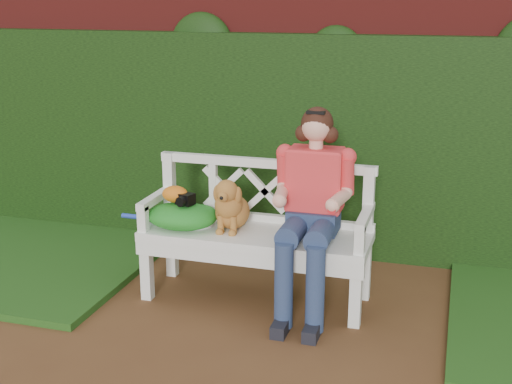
# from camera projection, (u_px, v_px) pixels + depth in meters

# --- Properties ---
(ground) EXTENTS (60.00, 60.00, 0.00)m
(ground) POSITION_uv_depth(u_px,v_px,m) (248.00, 350.00, 3.95)
(ground) COLOR #503019
(brick_wall) EXTENTS (10.00, 0.30, 2.20)m
(brick_wall) POSITION_uv_depth(u_px,v_px,m) (319.00, 110.00, 5.39)
(brick_wall) COLOR maroon
(brick_wall) RESTS_ON ground
(ivy_hedge) EXTENTS (10.00, 0.18, 1.70)m
(ivy_hedge) POSITION_uv_depth(u_px,v_px,m) (313.00, 147.00, 5.26)
(ivy_hedge) COLOR #1C400F
(ivy_hedge) RESTS_ON ground
(garden_bench) EXTENTS (1.63, 0.73, 0.48)m
(garden_bench) POSITION_uv_depth(u_px,v_px,m) (256.00, 265.00, 4.56)
(garden_bench) COLOR white
(garden_bench) RESTS_ON ground
(seated_woman) EXTENTS (0.62, 0.77, 1.25)m
(seated_woman) POSITION_uv_depth(u_px,v_px,m) (313.00, 217.00, 4.33)
(seated_woman) COLOR #D24E79
(seated_woman) RESTS_ON ground
(dog) EXTENTS (0.36, 0.40, 0.37)m
(dog) POSITION_uv_depth(u_px,v_px,m) (231.00, 203.00, 4.48)
(dog) COLOR olive
(dog) RESTS_ON garden_bench
(tennis_racket) EXTENTS (0.77, 0.56, 0.03)m
(tennis_racket) POSITION_uv_depth(u_px,v_px,m) (183.00, 221.00, 4.64)
(tennis_racket) COLOR white
(tennis_racket) RESTS_ON garden_bench
(green_bag) EXTENTS (0.51, 0.41, 0.16)m
(green_bag) POSITION_uv_depth(u_px,v_px,m) (182.00, 215.00, 4.56)
(green_bag) COLOR #307629
(green_bag) RESTS_ON garden_bench
(camera_item) EXTENTS (0.13, 0.11, 0.08)m
(camera_item) POSITION_uv_depth(u_px,v_px,m) (185.00, 199.00, 4.51)
(camera_item) COLOR black
(camera_item) RESTS_ON green_bag
(baseball_glove) EXTENTS (0.19, 0.15, 0.11)m
(baseball_glove) POSITION_uv_depth(u_px,v_px,m) (175.00, 194.00, 4.55)
(baseball_glove) COLOR orange
(baseball_glove) RESTS_ON green_bag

